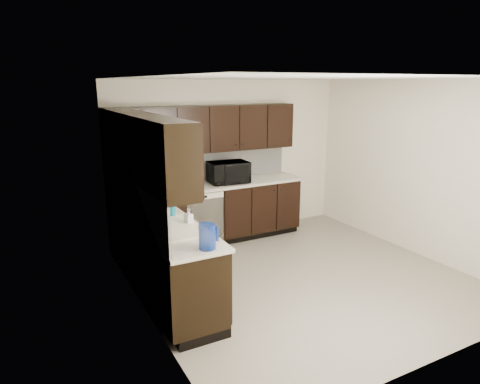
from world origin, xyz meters
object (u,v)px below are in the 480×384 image
toaster_oven (127,187)px  storage_bin (149,197)px  microwave (228,172)px  blue_pitcher (207,237)px  sink (174,234)px

toaster_oven → storage_bin: toaster_oven is taller
microwave → storage_bin: microwave is taller
blue_pitcher → microwave: bearing=78.3°
sink → storage_bin: 1.08m
toaster_oven → microwave: bearing=-14.2°
storage_bin → blue_pitcher: bearing=-88.8°
microwave → toaster_oven: (-1.55, 0.04, -0.06)m
sink → storage_bin: (0.05, 1.07, 0.15)m
toaster_oven → storage_bin: (0.12, -0.63, -0.02)m
storage_bin → blue_pitcher: size_ratio=1.88×
microwave → storage_bin: size_ratio=1.33×
sink → blue_pitcher: 0.72m
microwave → toaster_oven: size_ratio=1.80×
storage_bin → blue_pitcher: 1.75m
sink → toaster_oven: bearing=92.3°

